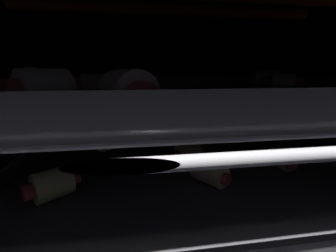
% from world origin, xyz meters
% --- Properties ---
extents(ground_plane, '(0.57, 0.44, 0.01)m').
position_xyz_m(ground_plane, '(0.00, 0.00, -0.01)').
color(ground_plane, black).
extents(oven_wall_back, '(0.57, 0.01, 0.36)m').
position_xyz_m(oven_wall_back, '(0.00, 0.21, 0.18)').
color(oven_wall_back, black).
rests_on(oven_wall_back, ground_plane).
extents(oven_rack_lower, '(0.52, 0.41, 0.01)m').
position_xyz_m(oven_rack_lower, '(0.00, 0.00, 0.10)').
color(oven_rack_lower, '#B7B7BC').
extents(baking_tray_lower, '(0.43, 0.32, 0.02)m').
position_xyz_m(baking_tray_lower, '(0.00, 0.00, 0.11)').
color(baking_tray_lower, '#4C4C51').
rests_on(baking_tray_lower, oven_rack_lower).
extents(pig_in_blanket_lower_0, '(0.04, 0.05, 0.03)m').
position_xyz_m(pig_in_blanket_lower_0, '(0.03, -0.04, 0.13)').
color(pig_in_blanket_lower_0, beige).
rests_on(pig_in_blanket_lower_0, baking_tray_lower).
extents(pig_in_blanket_lower_1, '(0.03, 0.06, 0.03)m').
position_xyz_m(pig_in_blanket_lower_1, '(0.14, -0.01, 0.13)').
color(pig_in_blanket_lower_1, beige).
rests_on(pig_in_blanket_lower_1, baking_tray_lower).
extents(pig_in_blanket_lower_2, '(0.05, 0.05, 0.03)m').
position_xyz_m(pig_in_blanket_lower_2, '(-0.14, -0.05, 0.13)').
color(pig_in_blanket_lower_2, beige).
rests_on(pig_in_blanket_lower_2, baking_tray_lower).
extents(pig_in_blanket_lower_3, '(0.06, 0.04, 0.03)m').
position_xyz_m(pig_in_blanket_lower_3, '(0.02, 0.03, 0.13)').
color(pig_in_blanket_lower_3, beige).
rests_on(pig_in_blanket_lower_3, baking_tray_lower).
extents(pig_in_blanket_lower_4, '(0.04, 0.05, 0.03)m').
position_xyz_m(pig_in_blanket_lower_4, '(-0.10, 0.09, 0.13)').
color(pig_in_blanket_lower_4, beige).
rests_on(pig_in_blanket_lower_4, baking_tray_lower).
extents(pig_in_blanket_lower_6, '(0.05, 0.03, 0.03)m').
position_xyz_m(pig_in_blanket_lower_6, '(0.14, 0.13, 0.13)').
color(pig_in_blanket_lower_6, beige).
rests_on(pig_in_blanket_lower_6, baking_tray_lower).
extents(oven_rack_upper, '(0.52, 0.41, 0.01)m').
position_xyz_m(oven_rack_upper, '(0.00, -0.00, 0.21)').
color(oven_rack_upper, '#B7B7BC').
extents(baking_tray_upper, '(0.43, 0.32, 0.03)m').
position_xyz_m(baking_tray_upper, '(0.00, 0.00, 0.22)').
color(baking_tray_upper, '#4C4C51').
rests_on(baking_tray_upper, oven_rack_upper).
extents(pig_in_blanket_upper_0, '(0.06, 0.04, 0.03)m').
position_xyz_m(pig_in_blanket_upper_0, '(0.17, 0.09, 0.23)').
color(pig_in_blanket_upper_0, beige).
rests_on(pig_in_blanket_upper_0, baking_tray_upper).
extents(pig_in_blanket_upper_1, '(0.06, 0.04, 0.02)m').
position_xyz_m(pig_in_blanket_upper_1, '(0.17, 0.05, 0.23)').
color(pig_in_blanket_upper_1, beige).
rests_on(pig_in_blanket_upper_1, baking_tray_upper).
extents(pig_in_blanket_upper_2, '(0.05, 0.05, 0.03)m').
position_xyz_m(pig_in_blanket_upper_2, '(-0.12, -0.11, 0.23)').
color(pig_in_blanket_upper_2, beige).
rests_on(pig_in_blanket_upper_2, baking_tray_upper).
extents(pig_in_blanket_upper_3, '(0.05, 0.03, 0.02)m').
position_xyz_m(pig_in_blanket_upper_3, '(-0.11, 0.02, 0.23)').
color(pig_in_blanket_upper_3, beige).
rests_on(pig_in_blanket_upper_3, baking_tray_upper).
extents(pig_in_blanket_upper_4, '(0.04, 0.05, 0.03)m').
position_xyz_m(pig_in_blanket_upper_4, '(-0.14, -0.07, 0.23)').
color(pig_in_blanket_upper_4, beige).
rests_on(pig_in_blanket_upper_4, baking_tray_upper).
extents(pig_in_blanket_upper_5, '(0.04, 0.06, 0.03)m').
position_xyz_m(pig_in_blanket_upper_5, '(-0.06, -0.13, 0.23)').
color(pig_in_blanket_upper_5, beige).
rests_on(pig_in_blanket_upper_5, baking_tray_upper).
extents(pig_in_blanket_upper_6, '(0.05, 0.03, 0.03)m').
position_xyz_m(pig_in_blanket_upper_6, '(-0.17, 0.06, 0.23)').
color(pig_in_blanket_upper_6, beige).
rests_on(pig_in_blanket_upper_6, baking_tray_upper).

